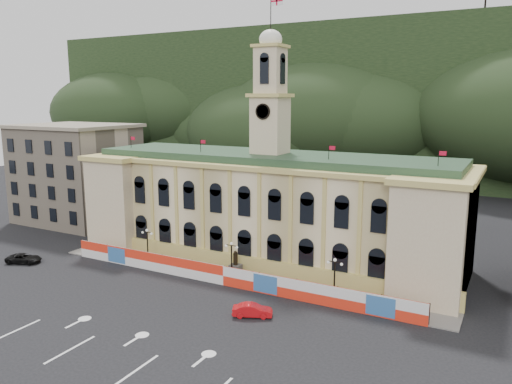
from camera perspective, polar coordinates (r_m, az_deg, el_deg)
The scene contains 13 objects.
ground at distance 53.62m, azimuth -12.52°, elevation -15.45°, with size 260.00×260.00×0.00m, color black.
lane_markings at distance 50.39m, azimuth -16.39°, elevation -17.43°, with size 26.00×10.00×0.02m, color white, non-canonical shape.
hill_ridge at distance 161.35m, azimuth 16.95°, elevation 8.79°, with size 230.00×80.00×64.00m.
city_hall at distance 73.00m, azimuth 1.45°, elevation -1.64°, with size 56.20×17.60×37.10m.
side_building_left at distance 101.61m, azimuth -19.85°, elevation 2.06°, with size 21.00×17.00×18.60m.
hoarding_fence at distance 64.26m, azimuth -3.65°, elevation -9.51°, with size 50.00×0.44×2.50m.
pavement at distance 66.85m, azimuth -2.45°, elevation -9.76°, with size 56.00×5.50×0.16m, color slate.
statue at distance 66.67m, azimuth -2.35°, elevation -8.80°, with size 1.40×1.40×3.72m.
lamp_left at distance 73.16m, azimuth -12.30°, elevation -5.72°, with size 1.96×0.44×5.15m.
lamp_center at distance 65.25m, azimuth -2.81°, elevation -7.49°, with size 1.96×0.44×5.15m.
lamp_right at distance 59.63m, azimuth 8.96°, elevation -9.38°, with size 1.96×0.44×5.15m.
red_sedan at distance 55.64m, azimuth -0.41°, elevation -13.38°, with size 4.57×3.15×1.43m, color red.
black_suv at distance 79.85m, azimuth -25.01°, elevation -6.90°, with size 5.39×3.97×1.36m, color black.
Camera 1 is at (32.07, -36.09, 23.33)m, focal length 35.00 mm.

